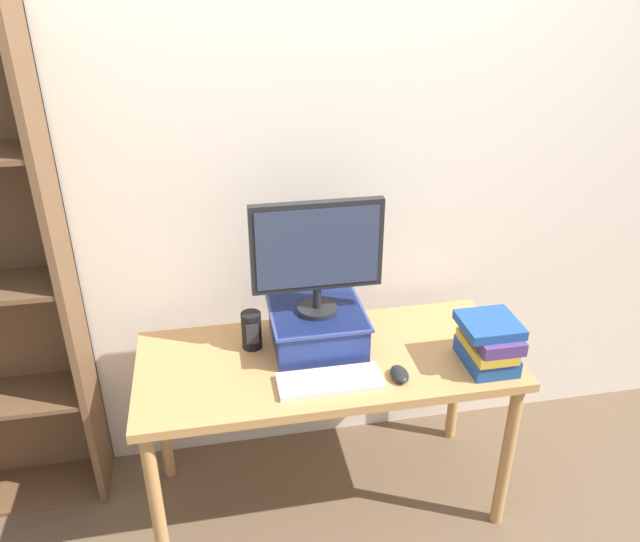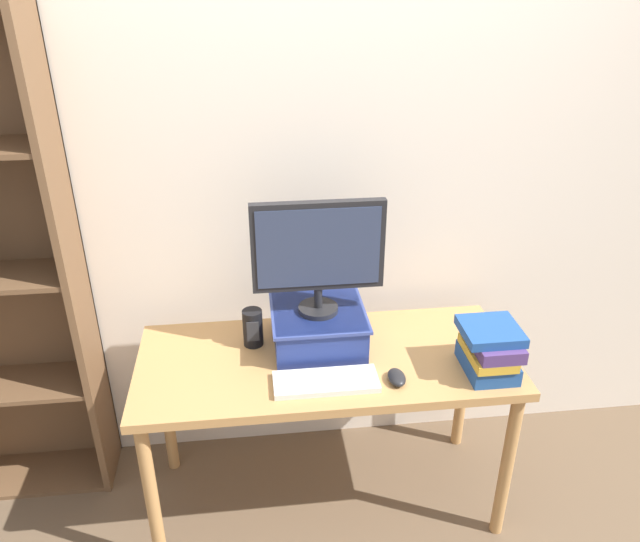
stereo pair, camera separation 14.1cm
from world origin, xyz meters
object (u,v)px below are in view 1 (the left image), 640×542
object	(u,v)px
book_stack	(489,342)
desk	(327,374)
computer_monitor	(317,251)
desk_speaker	(252,330)
computer_mouse	(399,374)
riser_box	(317,326)
keyboard	(330,381)

from	to	relation	value
book_stack	desk	bearing A→B (deg)	165.34
computer_monitor	desk_speaker	world-z (taller)	computer_monitor
desk	computer_mouse	world-z (taller)	computer_mouse
computer_monitor	desk	bearing A→B (deg)	-78.74
riser_box	desk_speaker	world-z (taller)	desk_speaker
desk	riser_box	size ratio (longest dim) A/B	3.94
riser_box	computer_mouse	size ratio (longest dim) A/B	3.52
desk_speaker	desk	bearing A→B (deg)	-24.16
desk	riser_box	xyz separation A→B (m)	(-0.02, 0.10, 0.16)
book_stack	computer_mouse	bearing A→B (deg)	-175.35
riser_box	book_stack	world-z (taller)	book_stack
computer_monitor	book_stack	xyz separation A→B (m)	(0.60, -0.25, -0.31)
computer_monitor	book_stack	bearing A→B (deg)	-22.57
keyboard	computer_mouse	bearing A→B (deg)	-3.02
computer_mouse	book_stack	size ratio (longest dim) A/B	0.43
riser_box	desk_speaker	size ratio (longest dim) A/B	2.41
keyboard	computer_mouse	size ratio (longest dim) A/B	3.62
desk	computer_monitor	world-z (taller)	computer_monitor
computer_mouse	computer_monitor	bearing A→B (deg)	132.17
book_stack	desk_speaker	distance (m)	0.90
riser_box	keyboard	world-z (taller)	riser_box
computer_mouse	desk_speaker	world-z (taller)	desk_speaker
desk	desk_speaker	bearing A→B (deg)	155.84
desk	riser_box	bearing A→B (deg)	101.09
computer_mouse	desk_speaker	xyz separation A→B (m)	(-0.51, 0.30, 0.06)
book_stack	desk_speaker	xyz separation A→B (m)	(-0.86, 0.28, -0.02)
computer_monitor	desk_speaker	distance (m)	0.42
desk_speaker	computer_monitor	bearing A→B (deg)	-5.68
desk	computer_monitor	size ratio (longest dim) A/B	2.92
riser_box	desk_speaker	xyz separation A→B (m)	(-0.25, 0.02, -0.00)
desk	computer_monitor	bearing A→B (deg)	101.26
keyboard	book_stack	xyz separation A→B (m)	(0.60, 0.01, 0.08)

